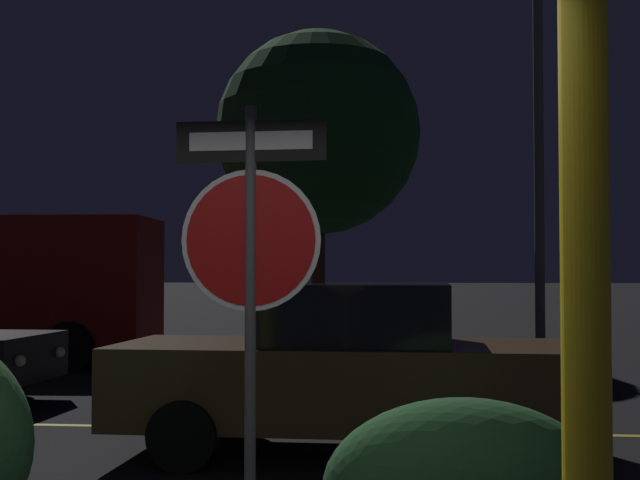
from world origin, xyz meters
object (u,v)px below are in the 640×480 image
(street_lamp, at_px, (538,86))
(stop_sign, at_px, (251,251))
(tree_0, at_px, (318,133))
(passing_car_2, at_px, (347,371))
(yellow_pole_right, at_px, (586,361))

(street_lamp, bearing_deg, stop_sign, -106.13)
(street_lamp, bearing_deg, tree_0, 128.93)
(tree_0, bearing_deg, stop_sign, -85.19)
(stop_sign, relative_size, tree_0, 0.36)
(passing_car_2, height_order, street_lamp, street_lamp)
(street_lamp, relative_size, tree_0, 1.00)
(street_lamp, height_order, tree_0, tree_0)
(yellow_pole_right, xyz_separation_m, passing_car_2, (-1.11, 5.49, -0.65))
(passing_car_2, relative_size, tree_0, 0.60)
(yellow_pole_right, bearing_deg, passing_car_2, 101.42)
(yellow_pole_right, height_order, street_lamp, street_lamp)
(stop_sign, xyz_separation_m, passing_car_2, (0.25, 3.49, -1.02))
(stop_sign, relative_size, street_lamp, 0.36)
(passing_car_2, xyz_separation_m, street_lamp, (2.63, 6.47, 3.93))
(stop_sign, distance_m, passing_car_2, 3.65)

